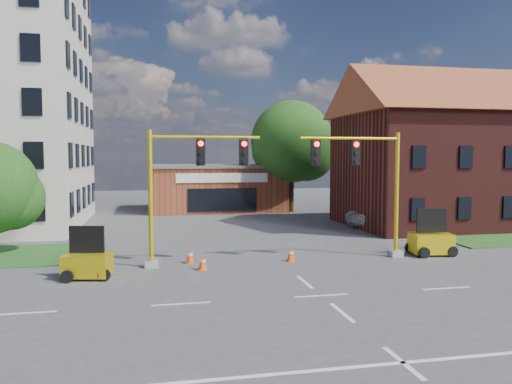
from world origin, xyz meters
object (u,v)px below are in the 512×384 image
(trailer_west, at_px, (87,263))
(trailer_east, at_px, (431,241))
(signal_mast_west, at_px, (187,181))
(pickup_white, at_px, (387,216))
(signal_mast_east, at_px, (366,179))

(trailer_west, distance_m, trailer_east, 16.62)
(trailer_west, height_order, trailer_east, trailer_east)
(trailer_east, bearing_deg, signal_mast_west, -173.02)
(signal_mast_west, xyz_separation_m, pickup_white, (14.77, 9.91, -3.12))
(signal_mast_east, height_order, trailer_west, signal_mast_east)
(trailer_east, bearing_deg, trailer_west, -167.62)
(trailer_east, distance_m, pickup_white, 10.19)
(trailer_west, bearing_deg, signal_mast_east, 18.27)
(signal_mast_west, height_order, trailer_west, signal_mast_west)
(pickup_white, bearing_deg, signal_mast_east, 133.31)
(trailer_west, xyz_separation_m, pickup_white, (19.00, 11.49, 0.15))
(trailer_west, bearing_deg, pickup_white, 42.50)
(signal_mast_west, distance_m, trailer_west, 5.57)
(pickup_white, bearing_deg, trailer_west, 105.92)
(signal_mast_east, distance_m, trailer_west, 13.44)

